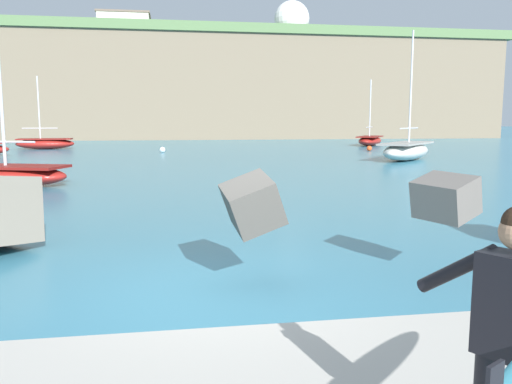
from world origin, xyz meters
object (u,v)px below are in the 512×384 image
object	(u,v)px
boat_mid_centre	(406,150)
station_building_west	(124,29)
boat_near_left	(370,140)
radar_dome	(292,23)
mooring_buoy_middle	(369,148)
boat_near_centre	(45,143)
mooring_buoy_inner	(163,150)
boat_mid_left	(14,174)

from	to	relation	value
boat_mid_centre	station_building_west	size ratio (longest dim) A/B	0.96
boat_near_left	radar_dome	world-z (taller)	radar_dome
boat_near_left	mooring_buoy_middle	world-z (taller)	boat_near_left
boat_near_centre	mooring_buoy_middle	world-z (taller)	boat_near_centre
radar_dome	boat_near_centre	bearing A→B (deg)	-126.75
boat_near_centre	boat_mid_centre	bearing A→B (deg)	-33.80
boat_near_left	station_building_west	distance (m)	50.96
boat_near_left	mooring_buoy_inner	xyz separation A→B (m)	(-20.27, -8.24, -0.31)
boat_mid_left	mooring_buoy_inner	world-z (taller)	boat_mid_left
boat_mid_left	mooring_buoy_inner	size ratio (longest dim) A/B	12.29
mooring_buoy_middle	boat_near_centre	bearing A→B (deg)	164.71
boat_mid_centre	boat_mid_left	bearing A→B (deg)	-154.42
mooring_buoy_middle	boat_mid_centre	bearing A→B (deg)	-98.13
boat_near_centre	radar_dome	bearing A→B (deg)	53.25
boat_near_left	boat_near_centre	distance (m)	30.53
mooring_buoy_inner	mooring_buoy_middle	size ratio (longest dim) A/B	1.00
mooring_buoy_inner	mooring_buoy_middle	distance (m)	16.73
boat_near_centre	boat_mid_left	world-z (taller)	boat_near_centre
mooring_buoy_inner	radar_dome	bearing A→B (deg)	66.30
boat_near_centre	radar_dome	xyz separation A→B (m)	(32.02, 42.88, 18.74)
boat_near_centre	boat_mid_left	distance (m)	27.42
radar_dome	station_building_west	distance (m)	28.32
mooring_buoy_inner	radar_dome	xyz separation A→B (m)	(21.79, 49.64, 19.04)
boat_mid_left	radar_dome	size ratio (longest dim) A/B	0.66
boat_mid_centre	station_building_west	bearing A→B (deg)	110.36
boat_near_centre	boat_mid_centre	distance (m)	30.75
boat_near_centre	boat_mid_left	xyz separation A→B (m)	(4.94, -26.97, -0.07)
boat_near_centre	mooring_buoy_middle	distance (m)	27.94
boat_mid_left	boat_mid_centre	size ratio (longest dim) A/B	0.67
boat_mid_centre	mooring_buoy_inner	distance (m)	18.49
boat_near_centre	mooring_buoy_inner	bearing A→B (deg)	-33.48
boat_near_left	radar_dome	bearing A→B (deg)	87.89
boat_mid_centre	station_building_west	world-z (taller)	station_building_west
boat_near_centre	station_building_west	size ratio (longest dim) A/B	0.75
mooring_buoy_middle	station_building_west	xyz separation A→B (m)	(-23.15, 48.88, 17.07)
radar_dome	station_building_west	xyz separation A→B (m)	(-28.22, -1.36, -1.96)
station_building_west	boat_near_centre	bearing A→B (deg)	-95.23
mooring_buoy_middle	station_building_west	size ratio (longest dim) A/B	0.05
boat_mid_centre	radar_dome	world-z (taller)	radar_dome
mooring_buoy_inner	boat_mid_left	bearing A→B (deg)	-104.66
mooring_buoy_middle	radar_dome	bearing A→B (deg)	84.24
boat_near_centre	mooring_buoy_inner	world-z (taller)	boat_near_centre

